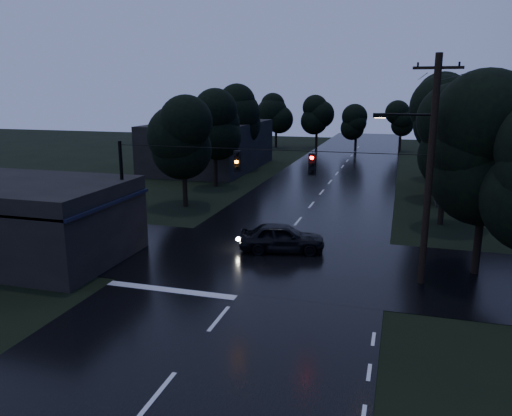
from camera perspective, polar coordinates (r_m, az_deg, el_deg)
The scene contains 18 objects.
ground at distance 15.58m, azimuth -11.10°, elevation -20.11°, with size 160.00×160.00×0.00m, color black.
main_road at distance 42.75m, azimuth 7.52°, elevation 1.77°, with size 12.00×120.00×0.02m, color black.
cross_street at distance 25.70m, azimuth 1.23°, elevation -5.99°, with size 60.00×9.00×0.02m, color black.
storefront at distance 28.79m, azimuth -26.23°, elevation -1.09°, with size 12.15×7.00×4.00m.
building_far_right at distance 46.51m, azimuth 25.75°, elevation 4.25°, with size 10.00×14.00×4.40m, color black.
building_far_left at distance 55.60m, azimuth -5.25°, elevation 7.12°, with size 10.00×16.00×5.00m, color black.
utility_pole_main at distance 22.69m, azimuth 19.04°, elevation 4.37°, with size 3.50×0.30×10.00m.
utility_pole_far at distance 39.75m, azimuth 19.20°, elevation 5.94°, with size 2.00×0.30×7.50m.
anchor_pole_left at distance 26.89m, azimuth -14.95°, elevation 1.06°, with size 0.18×0.18×6.00m, color black.
span_signals at distance 23.36m, azimuth 1.97°, elevation 5.29°, with size 15.00×0.37×1.12m.
tree_corner_near at distance 24.83m, azimuth 24.99°, elevation 6.29°, with size 4.48×4.48×9.44m.
tree_left_a at distance 36.89m, azimuth -8.33°, elevation 8.15°, with size 3.92×3.92×8.26m.
tree_left_b at distance 44.45m, azimuth -4.74°, elevation 9.60°, with size 4.20×4.20×8.85m.
tree_left_c at distance 54.05m, azimuth -1.51°, elevation 10.71°, with size 4.48×4.48×9.44m.
tree_right_a at distance 33.66m, azimuth 21.06°, elevation 7.55°, with size 4.20×4.20×8.85m.
tree_right_b at distance 41.63m, azimuth 21.11°, elevation 9.02°, with size 4.48×4.48×9.44m.
tree_right_c at distance 51.61m, azimuth 20.97°, elevation 10.14°, with size 4.76×4.76×10.03m.
car at distance 26.90m, azimuth 2.99°, elevation -3.38°, with size 1.83×4.56×1.55m, color black.
Camera 1 is at (6.27, -11.42, 8.54)m, focal length 35.00 mm.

